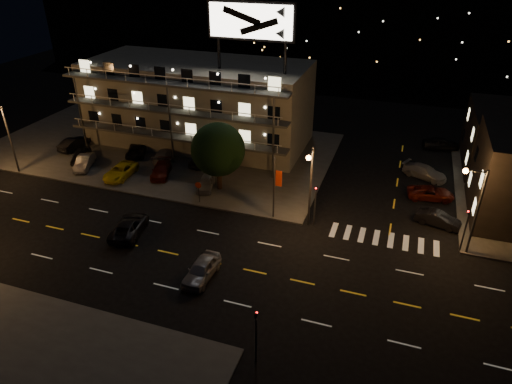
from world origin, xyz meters
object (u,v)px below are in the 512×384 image
(lot_car_4, at_px, (206,183))
(lot_car_7, at_px, (165,155))
(lot_car_2, at_px, (120,171))
(road_car_west, at_px, (129,226))
(road_car_east, at_px, (202,270))
(side_car_0, at_px, (438,219))
(tree, at_px, (218,151))

(lot_car_4, distance_m, lot_car_7, 9.30)
(lot_car_2, xyz_separation_m, road_car_west, (7.15, -9.41, -0.09))
(road_car_east, bearing_deg, side_car_0, 39.66)
(lot_car_2, height_order, lot_car_4, lot_car_2)
(tree, height_order, side_car_0, tree)
(tree, relative_size, lot_car_2, 1.52)
(road_car_east, height_order, road_car_west, road_car_east)
(road_car_west, bearing_deg, tree, -124.90)
(tree, xyz_separation_m, road_car_east, (4.46, -14.09, -3.79))
(road_car_west, bearing_deg, lot_car_2, -64.41)
(side_car_0, distance_m, road_car_west, 28.93)
(side_car_0, bearing_deg, lot_car_4, 104.81)
(road_car_east, bearing_deg, road_car_west, 159.44)
(tree, distance_m, road_car_east, 15.26)
(lot_car_2, relative_size, road_car_west, 0.92)
(tree, distance_m, side_car_0, 22.72)
(road_car_east, xyz_separation_m, road_car_west, (-8.97, 3.59, -0.03))
(lot_car_7, relative_size, side_car_0, 1.14)
(road_car_east, relative_size, road_car_west, 0.85)
(tree, distance_m, lot_car_4, 4.02)
(lot_car_4, bearing_deg, lot_car_2, 169.96)
(lot_car_2, xyz_separation_m, side_car_0, (34.05, 1.23, -0.15))
(road_car_east, bearing_deg, lot_car_7, 127.29)
(lot_car_2, bearing_deg, road_car_east, -40.56)
(lot_car_7, bearing_deg, lot_car_4, 137.49)
(lot_car_2, distance_m, road_car_east, 20.70)
(lot_car_7, relative_size, road_car_west, 0.89)
(tree, relative_size, lot_car_4, 1.94)
(tree, relative_size, road_car_east, 1.65)
(tree, relative_size, road_car_west, 1.40)
(tree, xyz_separation_m, lot_car_7, (-9.16, 4.61, -3.72))
(side_car_0, xyz_separation_m, road_car_east, (-17.93, -14.23, 0.08))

